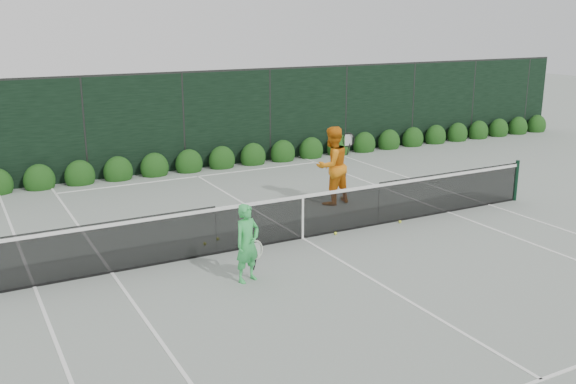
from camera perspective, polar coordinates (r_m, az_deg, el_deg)
ground at (r=13.94m, az=1.30°, el=-4.15°), size 80.00×80.00×0.00m
tennis_net at (r=13.76m, az=1.22°, el=-2.08°), size 12.90×0.10×1.07m
player_woman at (r=11.55m, az=-3.64°, el=-4.56°), size 0.66×0.49×1.45m
player_man at (r=16.32m, az=3.94°, el=2.36°), size 1.10×0.93×2.00m
court_lines at (r=13.94m, az=1.30°, el=-4.13°), size 11.03×23.83×0.01m
windscreen_fence at (r=11.32m, az=8.13°, el=-0.88°), size 32.00×21.07×3.06m
hedge_row at (r=20.17m, az=-8.79°, el=2.46°), size 31.66×0.65×0.94m
tennis_balls at (r=14.12m, az=0.41°, el=-3.75°), size 4.63×0.97×0.07m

